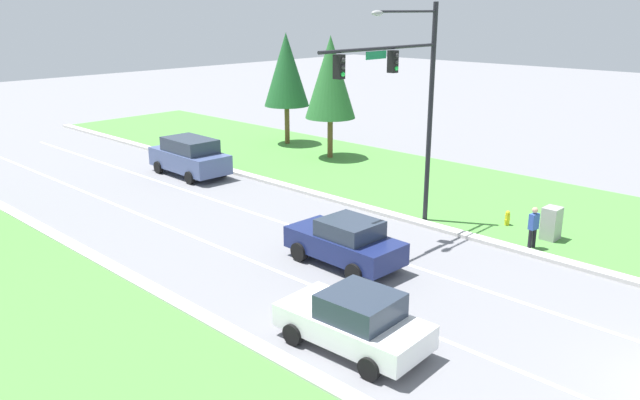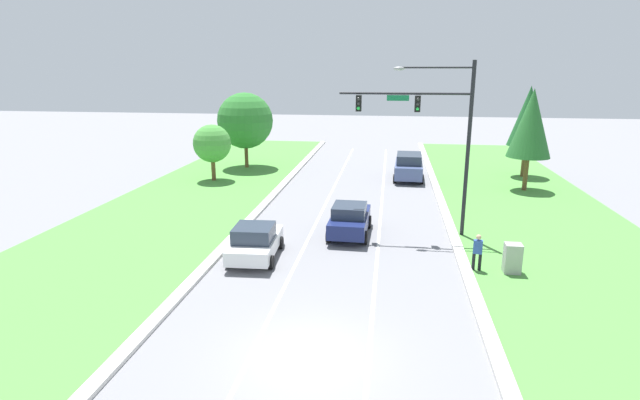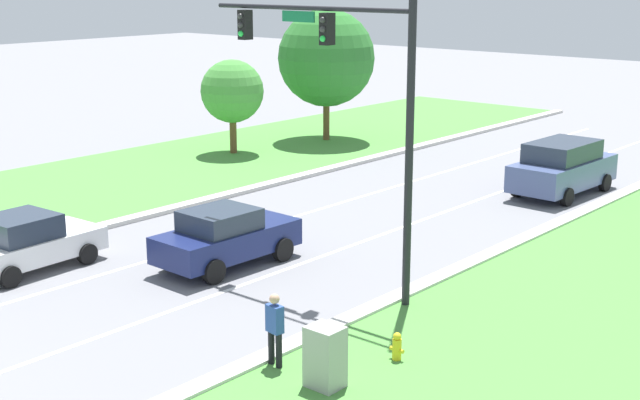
{
  "view_description": "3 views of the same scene",
  "coord_description": "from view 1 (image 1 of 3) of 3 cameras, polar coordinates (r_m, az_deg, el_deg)",
  "views": [
    {
      "loc": [
        -15.09,
        -1.8,
        8.67
      ],
      "look_at": [
        1.58,
        14.13,
        1.56
      ],
      "focal_mm": 35.0,
      "sensor_mm": 36.0,
      "label": 1
    },
    {
      "loc": [
        2.22,
        -13.31,
        8.54
      ],
      "look_at": [
        -1.55,
        13.29,
        1.41
      ],
      "focal_mm": 28.0,
      "sensor_mm": 36.0,
      "label": 2
    },
    {
      "loc": [
        18.18,
        -5.15,
        8.17
      ],
      "look_at": [
        1.2,
        14.69,
        1.51
      ],
      "focal_mm": 50.0,
      "sensor_mm": 36.0,
      "label": 3
    }
  ],
  "objects": [
    {
      "name": "slate_blue_suv",
      "position": [
        34.33,
        -11.83,
        3.94
      ],
      "size": [
        2.4,
        5.04,
        2.05
      ],
      "rotation": [
        0.0,
        0.0,
        -0.03
      ],
      "color": "#475684",
      "rests_on": "ground_plane"
    },
    {
      "name": "traffic_signal_mast",
      "position": [
        24.18,
        7.87,
        10.2
      ],
      "size": [
        6.61,
        0.41,
        8.92
      ],
      "color": "black",
      "rests_on": "ground_plane"
    },
    {
      "name": "conifer_far_right_tree",
      "position": [
        40.94,
        -3.1,
        11.8
      ],
      "size": [
        2.91,
        2.91,
        7.23
      ],
      "color": "brown",
      "rests_on": "ground_plane"
    },
    {
      "name": "utility_cabinet",
      "position": [
        25.71,
        20.38,
        -2.09
      ],
      "size": [
        0.7,
        0.6,
        1.36
      ],
      "color": "#9E9E99",
      "rests_on": "ground_plane"
    },
    {
      "name": "fire_hydrant",
      "position": [
        26.89,
        16.75,
        -1.67
      ],
      "size": [
        0.34,
        0.2,
        0.7
      ],
      "color": "gold",
      "rests_on": "ground_plane"
    },
    {
      "name": "white_sedan",
      "position": [
        16.75,
        3.2,
        -10.95
      ],
      "size": [
        2.27,
        4.2,
        1.62
      ],
      "rotation": [
        0.0,
        0.0,
        0.05
      ],
      "color": "white",
      "rests_on": "ground_plane"
    },
    {
      "name": "navy_sedan",
      "position": [
        21.83,
        2.34,
        -3.84
      ],
      "size": [
        2.16,
        4.35,
        1.7
      ],
      "rotation": [
        0.0,
        0.0,
        -0.03
      ],
      "color": "navy",
      "rests_on": "ground_plane"
    },
    {
      "name": "pedestrian",
      "position": [
        24.39,
        18.92,
        -2.32
      ],
      "size": [
        0.41,
        0.28,
        1.69
      ],
      "rotation": [
        0.0,
        0.0,
        2.98
      ],
      "color": "black",
      "rests_on": "ground_plane"
    },
    {
      "name": "conifer_near_right_tree",
      "position": [
        36.86,
        0.96,
        11.14
      ],
      "size": [
        2.96,
        2.96,
        7.22
      ],
      "color": "brown",
      "rests_on": "ground_plane"
    }
  ]
}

